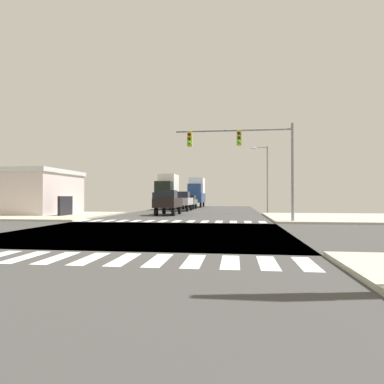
# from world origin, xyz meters

# --- Properties ---
(ground) EXTENTS (90.00, 90.00, 0.05)m
(ground) POSITION_xyz_m (0.00, 0.00, -0.03)
(ground) COLOR #3F3F3D
(sidewalk_corner_ne) EXTENTS (12.00, 12.00, 0.14)m
(sidewalk_corner_ne) POSITION_xyz_m (13.00, 12.00, 0.07)
(sidewalk_corner_ne) COLOR #B2ADA3
(sidewalk_corner_ne) RESTS_ON ground
(sidewalk_corner_nw) EXTENTS (12.00, 12.00, 0.14)m
(sidewalk_corner_nw) POSITION_xyz_m (-13.00, 12.00, 0.07)
(sidewalk_corner_nw) COLOR #B6B19D
(sidewalk_corner_nw) RESTS_ON ground
(crosswalk_near) EXTENTS (13.50, 2.00, 0.01)m
(crosswalk_near) POSITION_xyz_m (-0.25, -7.30, 0.00)
(crosswalk_near) COLOR white
(crosswalk_near) RESTS_ON ground
(crosswalk_far) EXTENTS (13.50, 2.00, 0.01)m
(crosswalk_far) POSITION_xyz_m (-0.25, 7.30, 0.00)
(crosswalk_far) COLOR white
(crosswalk_far) RESTS_ON ground
(traffic_signal_mast) EXTENTS (8.07, 0.55, 6.74)m
(traffic_signal_mast) POSITION_xyz_m (5.12, 6.97, 5.03)
(traffic_signal_mast) COLOR gray
(traffic_signal_mast) RESTS_ON ground
(street_lamp) EXTENTS (1.78, 0.32, 7.03)m
(street_lamp) POSITION_xyz_m (7.46, 19.74, 4.28)
(street_lamp) COLOR gray
(street_lamp) RESTS_ON ground
(bank_building) EXTENTS (15.14, 8.27, 4.34)m
(bank_building) POSITION_xyz_m (-18.48, 14.35, 2.18)
(bank_building) COLOR beige
(bank_building) RESTS_ON ground
(box_truck_farside_1) EXTENTS (2.40, 7.20, 4.85)m
(box_truck_farside_1) POSITION_xyz_m (-2.00, 39.46, 2.56)
(box_truck_farside_1) COLOR black
(box_truck_farside_1) RESTS_ON ground
(pickup_crossing_1) EXTENTS (2.00, 5.10, 2.35)m
(pickup_crossing_1) POSITION_xyz_m (-2.00, 15.37, 1.29)
(pickup_crossing_1) COLOR black
(pickup_crossing_1) RESTS_ON ground
(pickup_leading_2) EXTENTS (2.00, 5.10, 2.35)m
(pickup_leading_2) POSITION_xyz_m (-2.00, 24.32, 1.29)
(pickup_leading_2) COLOR black
(pickup_leading_2) RESTS_ON ground
(sedan_trailing_3) EXTENTS (1.80, 4.30, 1.88)m
(sedan_trailing_3) POSITION_xyz_m (-2.00, 30.74, 1.12)
(sedan_trailing_3) COLOR black
(sedan_trailing_3) RESTS_ON ground
(box_truck_middle_2) EXTENTS (2.40, 7.20, 4.85)m
(box_truck_middle_2) POSITION_xyz_m (-5.00, 29.85, 2.56)
(box_truck_middle_2) COLOR black
(box_truck_middle_2) RESTS_ON ground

